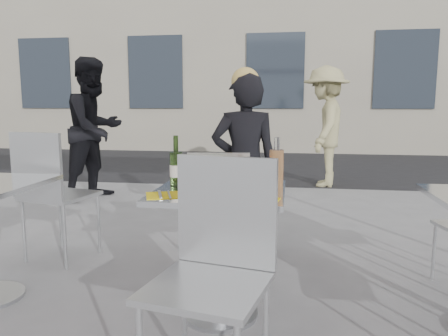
# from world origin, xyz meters

# --- Properties ---
(ground) EXTENTS (80.00, 80.00, 0.00)m
(ground) POSITION_xyz_m (0.00, 0.00, 0.00)
(ground) COLOR slate
(street_asphalt) EXTENTS (24.00, 5.00, 0.00)m
(street_asphalt) POSITION_xyz_m (0.00, 6.50, 0.00)
(street_asphalt) COLOR black
(street_asphalt) RESTS_ON ground
(main_table) EXTENTS (0.72, 0.72, 0.75)m
(main_table) POSITION_xyz_m (0.00, 0.00, 0.54)
(main_table) COLOR #B7BABF
(main_table) RESTS_ON ground
(chair_far) EXTENTS (0.47, 0.48, 0.91)m
(chair_far) POSITION_xyz_m (-0.10, 0.55, 0.54)
(chair_far) COLOR silver
(chair_far) RESTS_ON ground
(chair_near) EXTENTS (0.54, 0.55, 1.00)m
(chair_near) POSITION_xyz_m (0.09, -0.64, 0.59)
(chair_near) COLOR silver
(chair_near) RESTS_ON ground
(side_chair_lfar) EXTENTS (0.56, 0.57, 1.02)m
(side_chair_lfar) POSITION_xyz_m (-1.42, 0.66, 0.60)
(side_chair_lfar) COLOR silver
(side_chair_lfar) RESTS_ON ground
(woman_diner) EXTENTS (0.59, 0.45, 1.46)m
(woman_diner) POSITION_xyz_m (0.03, 1.05, 0.73)
(woman_diner) COLOR black
(woman_diner) RESTS_ON ground
(pedestrian_a) EXTENTS (0.96, 1.07, 1.81)m
(pedestrian_a) POSITION_xyz_m (-2.11, 2.95, 0.90)
(pedestrian_a) COLOR black
(pedestrian_a) RESTS_ON ground
(pedestrian_b) EXTENTS (0.83, 1.23, 1.77)m
(pedestrian_b) POSITION_xyz_m (0.90, 4.24, 0.88)
(pedestrian_b) COLOR tan
(pedestrian_b) RESTS_ON ground
(pizza_near) EXTENTS (0.35, 0.35, 0.02)m
(pizza_near) POSITION_xyz_m (0.01, -0.17, 0.76)
(pizza_near) COLOR tan
(pizza_near) RESTS_ON main_table
(pizza_far) EXTENTS (0.34, 0.34, 0.03)m
(pizza_far) POSITION_xyz_m (0.11, 0.18, 0.77)
(pizza_far) COLOR white
(pizza_far) RESTS_ON main_table
(salad_plate) EXTENTS (0.22, 0.22, 0.09)m
(salad_plate) POSITION_xyz_m (-0.01, 0.05, 0.79)
(salad_plate) COLOR white
(salad_plate) RESTS_ON main_table
(wine_bottle) EXTENTS (0.07, 0.08, 0.29)m
(wine_bottle) POSITION_xyz_m (-0.27, 0.07, 0.86)
(wine_bottle) COLOR #385921
(wine_bottle) RESTS_ON main_table
(carafe) EXTENTS (0.08, 0.08, 0.29)m
(carafe) POSITION_xyz_m (0.31, 0.08, 0.87)
(carafe) COLOR tan
(carafe) RESTS_ON main_table
(sugar_shaker) EXTENTS (0.06, 0.06, 0.11)m
(sugar_shaker) POSITION_xyz_m (0.24, 0.09, 0.80)
(sugar_shaker) COLOR white
(sugar_shaker) RESTS_ON main_table
(wineglass_white_a) EXTENTS (0.07, 0.07, 0.16)m
(wineglass_white_a) POSITION_xyz_m (-0.15, -0.01, 0.86)
(wineglass_white_a) COLOR white
(wineglass_white_a) RESTS_ON main_table
(wineglass_white_b) EXTENTS (0.07, 0.07, 0.16)m
(wineglass_white_b) POSITION_xyz_m (-0.06, 0.08, 0.86)
(wineglass_white_b) COLOR white
(wineglass_white_b) RESTS_ON main_table
(wineglass_red_a) EXTENTS (0.07, 0.07, 0.16)m
(wineglass_red_a) POSITION_xyz_m (0.08, 0.06, 0.86)
(wineglass_red_a) COLOR white
(wineglass_red_a) RESTS_ON main_table
(wineglass_red_b) EXTENTS (0.07, 0.07, 0.16)m
(wineglass_red_b) POSITION_xyz_m (0.10, 0.09, 0.86)
(wineglass_red_b) COLOR white
(wineglass_red_b) RESTS_ON main_table
(napkin_left) EXTENTS (0.23, 0.23, 0.01)m
(napkin_left) POSITION_xyz_m (-0.27, -0.20, 0.75)
(napkin_left) COLOR yellow
(napkin_left) RESTS_ON main_table
(napkin_right) EXTENTS (0.21, 0.21, 0.01)m
(napkin_right) POSITION_xyz_m (0.24, -0.26, 0.75)
(napkin_right) COLOR yellow
(napkin_right) RESTS_ON main_table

